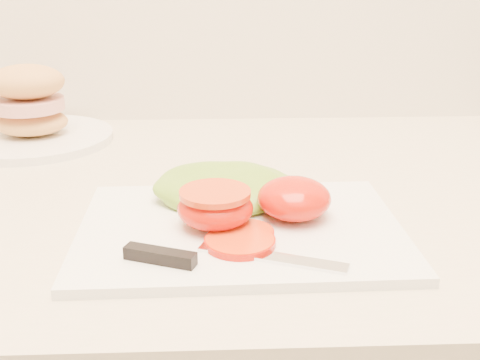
{
  "coord_description": "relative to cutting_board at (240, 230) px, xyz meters",
  "views": [
    {
      "loc": [
        -0.33,
        0.99,
        1.2
      ],
      "look_at": [
        -0.31,
        1.55,
        0.99
      ],
      "focal_mm": 45.0,
      "sensor_mm": 36.0,
      "label": 1
    }
  ],
  "objects": [
    {
      "name": "lettuce_leaf_1",
      "position": [
        0.03,
        0.07,
        0.02
      ],
      "size": [
        0.12,
        0.1,
        0.02
      ],
      "primitive_type": "ellipsoid",
      "rotation": [
        0.0,
        0.0,
        0.32
      ],
      "color": "#66A02A",
      "rests_on": "cutting_board"
    },
    {
      "name": "knife",
      "position": [
        -0.04,
        -0.07,
        0.01
      ],
      "size": [
        0.2,
        0.07,
        0.01
      ],
      "rotation": [
        0.0,
        0.0,
        -0.38
      ],
      "color": "silver",
      "rests_on": "cutting_board"
    },
    {
      "name": "tomato_slice_1",
      "position": [
        0.0,
        -0.02,
        0.01
      ],
      "size": [
        0.06,
        0.06,
        0.01
      ],
      "primitive_type": "cylinder",
      "color": "#DF4D1C",
      "rests_on": "cutting_board"
    },
    {
      "name": "cutting_board",
      "position": [
        0.0,
        0.0,
        0.0
      ],
      "size": [
        0.33,
        0.24,
        0.01
      ],
      "primitive_type": "cube",
      "rotation": [
        0.0,
        0.0,
        0.02
      ],
      "color": "white",
      "rests_on": "counter"
    },
    {
      "name": "sandwich_plate",
      "position": [
        -0.3,
        0.33,
        0.04
      ],
      "size": [
        0.24,
        0.24,
        0.12
      ],
      "rotation": [
        0.0,
        0.0,
        -0.19
      ],
      "color": "white",
      "rests_on": "counter"
    },
    {
      "name": "tomato_slice_0",
      "position": [
        -0.0,
        -0.04,
        0.01
      ],
      "size": [
        0.06,
        0.06,
        0.01
      ],
      "primitive_type": "cylinder",
      "color": "#DF4D1C",
      "rests_on": "cutting_board"
    },
    {
      "name": "tomato_half_cut",
      "position": [
        -0.03,
        -0.0,
        0.03
      ],
      "size": [
        0.08,
        0.08,
        0.04
      ],
      "color": "red",
      "rests_on": "cutting_board"
    },
    {
      "name": "lettuce_leaf_0",
      "position": [
        -0.01,
        0.07,
        0.02
      ],
      "size": [
        0.16,
        0.11,
        0.03
      ],
      "primitive_type": "ellipsoid",
      "rotation": [
        0.0,
        0.0,
        -0.04
      ],
      "color": "#66A02A",
      "rests_on": "cutting_board"
    },
    {
      "name": "tomato_half_dome",
      "position": [
        0.06,
        0.02,
        0.03
      ],
      "size": [
        0.08,
        0.08,
        0.04
      ],
      "primitive_type": "ellipsoid",
      "color": "red",
      "rests_on": "cutting_board"
    }
  ]
}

